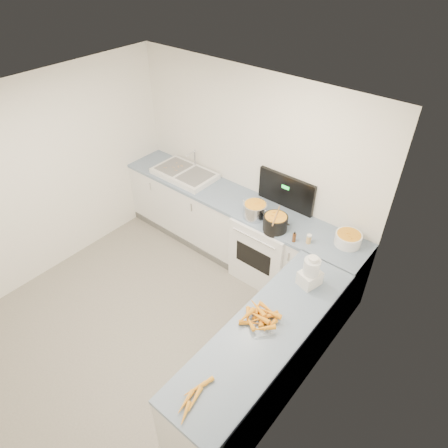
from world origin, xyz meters
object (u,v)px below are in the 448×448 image
Objects in this scene: steel_pot at (255,211)px; sink at (185,173)px; extract_bottle at (294,238)px; food_processor at (311,273)px; mixing_bowl at (348,239)px; stove at (269,246)px; black_pot at (275,224)px; spice_jar at (309,239)px.

sink is at bearing 173.36° from steel_pot.
extract_bottle is 0.65m from food_processor.
sink is 3.07× the size of steel_pot.
sink is at bearing -177.71° from mixing_bowl.
steel_pot is at bearing -137.42° from stove.
black_pot is at bearing -7.56° from steel_pot.
sink is 1.31m from steel_pot.
stove is 0.60m from black_pot.
sink is 2.49× the size of food_processor.
black_pot is 0.97× the size of mixing_bowl.
spice_jar is (-0.34, -0.26, -0.02)m from mixing_bowl.
extract_bottle is 0.30× the size of food_processor.
stove is at bearing 143.04° from food_processor.
stove is at bearing 42.58° from steel_pot.
sink is 8.24× the size of extract_bottle.
sink is at bearing 173.18° from black_pot.
black_pot is 0.89m from food_processor.
steel_pot is 2.94× the size of spice_jar.
spice_jar is 0.28× the size of food_processor.
extract_bottle is at bearing -144.61° from mixing_bowl.
food_processor is at bearing -36.96° from stove.
food_processor is at bearing -59.52° from spice_jar.
steel_pot is 1.00× the size of black_pot.
spice_jar is at bearing 29.98° from extract_bottle.
food_processor reaches higher than steel_pot.
stove reaches higher than mixing_bowl.
extract_bottle is (0.28, -0.05, -0.03)m from black_pot.
extract_bottle is (1.90, -0.24, 0.01)m from sink.
steel_pot reaches higher than black_pot.
stove reaches higher than spice_jar.
food_processor is (1.05, -0.54, 0.07)m from steel_pot.
sink is 1.92m from extract_bottle.
stove is at bearing -173.18° from mixing_bowl.
food_processor is (0.90, -0.68, 0.61)m from stove.
sink is at bearing 163.54° from food_processor.
food_processor reaches higher than sink.
extract_bottle is at bearing -26.51° from stove.
sink is 2.38m from mixing_bowl.
food_processor is (0.73, -0.50, 0.07)m from black_pot.
steel_pot is 0.74m from spice_jar.
steel_pot is at bearing 171.53° from extract_bottle.
black_pot reaches higher than extract_bottle.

